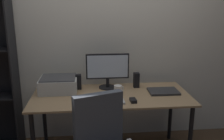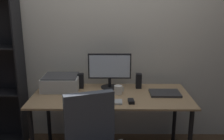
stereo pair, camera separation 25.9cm
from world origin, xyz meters
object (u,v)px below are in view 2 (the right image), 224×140
(mouse, at_px, (131,101))
(speaker_left, at_px, (81,81))
(monitor, at_px, (110,69))
(printer, at_px, (61,82))
(laptop, at_px, (165,93))
(desk, at_px, (111,102))
(coffee_mug, at_px, (118,90))
(keyboard, at_px, (107,102))
(speaker_right, at_px, (139,81))

(mouse, xyz_separation_m, speaker_left, (-0.55, 0.44, 0.07))
(monitor, xyz_separation_m, printer, (-0.55, -0.06, -0.15))
(mouse, xyz_separation_m, laptop, (0.38, 0.24, -0.01))
(desk, relative_size, coffee_mug, 16.22)
(laptop, bearing_deg, keyboard, -157.66)
(monitor, xyz_separation_m, keyboard, (-0.01, -0.45, -0.22))
(desk, height_order, coffee_mug, coffee_mug)
(monitor, bearing_deg, coffee_mug, -64.52)
(keyboard, distance_m, printer, 0.66)
(keyboard, xyz_separation_m, mouse, (0.23, 0.00, 0.01))
(coffee_mug, distance_m, speaker_left, 0.47)
(mouse, xyz_separation_m, coffee_mug, (-0.12, 0.25, 0.03))
(laptop, xyz_separation_m, printer, (-1.14, 0.15, 0.07))
(mouse, relative_size, laptop, 0.30)
(monitor, height_order, laptop, monitor)
(monitor, xyz_separation_m, speaker_left, (-0.33, -0.01, -0.14))
(desk, distance_m, printer, 0.61)
(keyboard, xyz_separation_m, printer, (-0.53, 0.39, 0.07))
(speaker_left, height_order, speaker_right, same)
(speaker_left, bearing_deg, printer, -166.91)
(mouse, height_order, speaker_right, speaker_right)
(mouse, height_order, laptop, mouse)
(coffee_mug, relative_size, speaker_right, 0.60)
(coffee_mug, xyz_separation_m, laptop, (0.50, -0.01, -0.04))
(monitor, xyz_separation_m, coffee_mug, (0.10, -0.20, -0.18))
(monitor, height_order, printer, monitor)
(desk, bearing_deg, keyboard, -98.78)
(laptop, bearing_deg, mouse, -146.85)
(speaker_right, bearing_deg, printer, -176.73)
(speaker_left, relative_size, printer, 0.42)
(keyboard, bearing_deg, monitor, 87.84)
(mouse, relative_size, printer, 0.24)
(coffee_mug, height_order, speaker_left, speaker_left)
(laptop, distance_m, speaker_right, 0.34)
(mouse, distance_m, coffee_mug, 0.28)
(monitor, relative_size, keyboard, 1.67)
(desk, xyz_separation_m, mouse, (0.20, -0.22, 0.09))
(coffee_mug, xyz_separation_m, printer, (-0.64, 0.14, 0.03))
(speaker_right, bearing_deg, mouse, -104.43)
(laptop, xyz_separation_m, speaker_right, (-0.26, 0.20, 0.07))
(laptop, height_order, speaker_left, speaker_left)
(monitor, distance_m, printer, 0.57)
(printer, bearing_deg, laptop, -7.44)
(laptop, height_order, printer, printer)
(mouse, height_order, printer, printer)
(monitor, distance_m, coffee_mug, 0.29)
(speaker_left, xyz_separation_m, printer, (-0.22, -0.05, -0.00))
(printer, bearing_deg, speaker_left, 13.09)
(desk, height_order, monitor, monitor)
(laptop, relative_size, printer, 0.80)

